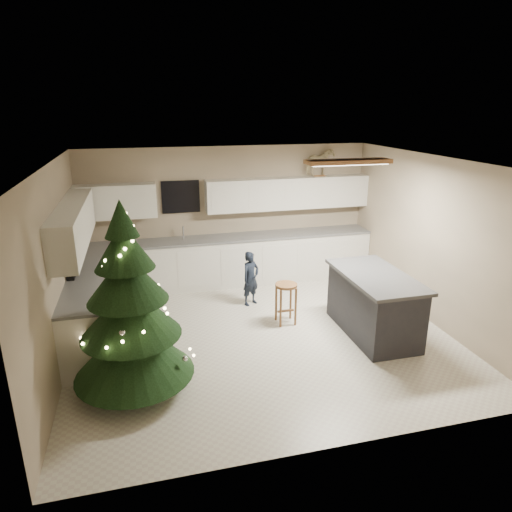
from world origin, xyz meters
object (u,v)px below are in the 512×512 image
at_px(toddler, 251,278).
at_px(bar_stool, 286,294).
at_px(island, 374,304).
at_px(rocking_horse, 320,162).
at_px(christmas_tree, 130,317).

bearing_deg(toddler, bar_stool, -95.53).
height_order(island, rocking_horse, rocking_horse).
xyz_separation_m(bar_stool, rocking_horse, (1.30, 2.02, 1.77)).
distance_m(christmas_tree, rocking_horse, 5.05).
distance_m(bar_stool, rocking_horse, 2.98).
distance_m(island, rocking_horse, 3.22).
distance_m(island, toddler, 2.14).
bearing_deg(island, bar_stool, 150.95).
relative_size(island, rocking_horse, 2.61).
height_order(bar_stool, christmas_tree, christmas_tree).
xyz_separation_m(island, bar_stool, (-1.17, 0.65, 0.02)).
bearing_deg(bar_stool, rocking_horse, 57.23).
distance_m(toddler, rocking_horse, 2.72).
distance_m(island, christmas_tree, 3.58).
relative_size(bar_stool, toddler, 0.70).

